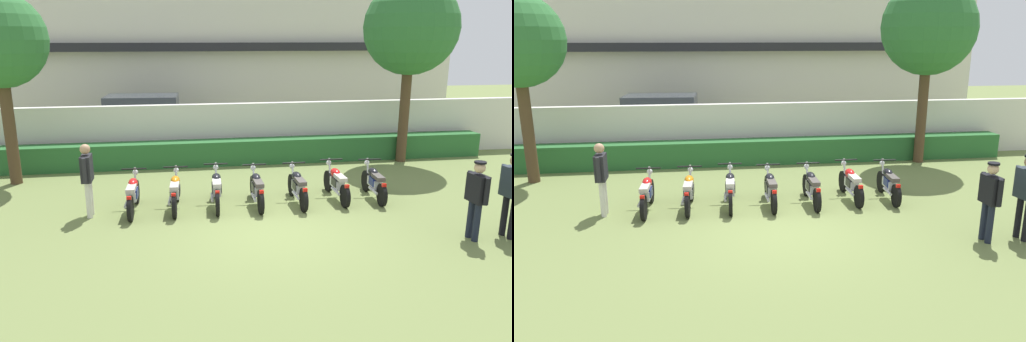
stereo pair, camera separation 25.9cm
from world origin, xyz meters
The scene contains 16 objects.
ground centered at (0.00, 0.00, 0.00)m, with size 60.00×60.00×0.00m, color olive.
building centered at (0.00, 15.64, 3.45)m, with size 22.37×6.50×6.90m.
compound_wall centered at (0.00, 6.68, 0.95)m, with size 21.25×0.30×1.90m, color silver.
hedge_row centered at (0.00, 5.98, 0.40)m, with size 17.00×0.70×0.80m, color #28602D.
parked_car centered at (-3.02, 9.67, 0.94)m, with size 4.63×2.35×1.89m.
tree_near_inspector centered at (-6.50, 4.75, 3.92)m, with size 2.56×2.56×5.25m.
tree_far_side centered at (5.50, 5.43, 4.30)m, with size 2.97×2.97×5.82m.
motorcycle_in_row_0 centered at (-3.02, 1.75, 0.44)m, with size 0.60×1.86×0.95m.
motorcycle_in_row_1 centered at (-2.03, 1.78, 0.45)m, with size 0.60×1.83×0.96m.
motorcycle_in_row_2 centered at (-1.03, 1.82, 0.45)m, with size 0.60×1.95×0.97m.
motorcycle_in_row_3 centered at (-0.04, 1.72, 0.44)m, with size 0.60×1.83×0.95m.
motorcycle_in_row_4 centered at (0.99, 1.73, 0.44)m, with size 0.60×1.84×0.94m.
motorcycle_in_row_5 centered at (2.06, 1.89, 0.44)m, with size 0.60×1.91×0.94m.
motorcycle_in_row_6 centered at (3.03, 1.78, 0.44)m, with size 0.60×1.82×0.94m.
inspector_person centered at (-3.99, 1.61, 1.02)m, with size 0.23×0.69×1.72m.
officer_0 centered at (3.99, -1.10, 0.98)m, with size 0.24×0.66×1.66m.
Camera 2 is at (-1.72, -9.78, 4.04)m, focal length 34.70 mm.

